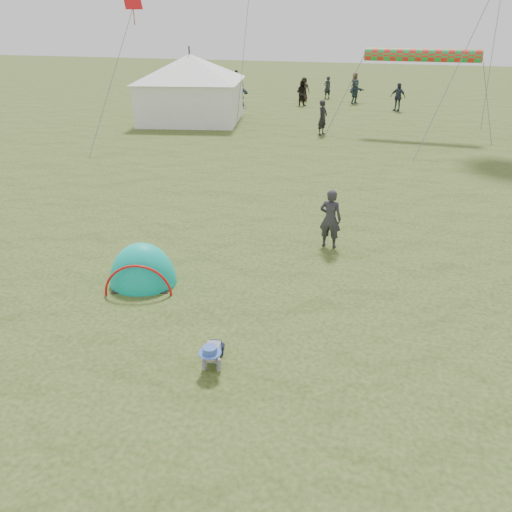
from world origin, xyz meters
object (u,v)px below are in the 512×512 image
(popup_tent, at_px, (144,283))
(standing_adult, at_px, (330,219))
(event_marquee, at_px, (191,86))
(crawling_toddler, at_px, (212,352))

(popup_tent, distance_m, standing_adult, 5.05)
(standing_adult, distance_m, event_marquee, 19.51)
(popup_tent, relative_size, standing_adult, 1.24)
(crawling_toddler, bearing_deg, popup_tent, 125.89)
(popup_tent, relative_size, event_marquee, 0.34)
(event_marquee, bearing_deg, standing_adult, -68.13)
(popup_tent, bearing_deg, event_marquee, 93.56)
(popup_tent, distance_m, event_marquee, 20.81)
(standing_adult, height_order, event_marquee, event_marquee)
(crawling_toddler, height_order, popup_tent, popup_tent)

